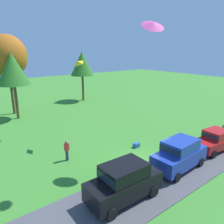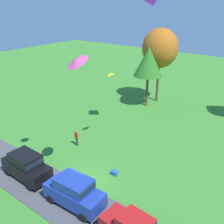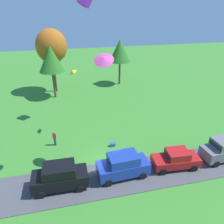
{
  "view_description": "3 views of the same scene",
  "coord_description": "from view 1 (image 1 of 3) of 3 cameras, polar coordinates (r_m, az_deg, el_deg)",
  "views": [
    {
      "loc": [
        -11.65,
        -10.62,
        8.65
      ],
      "look_at": [
        -0.24,
        4.16,
        3.27
      ],
      "focal_mm": 35.0,
      "sensor_mm": 36.0,
      "label": 1
    },
    {
      "loc": [
        12.54,
        -12.49,
        14.05
      ],
      "look_at": [
        0.16,
        3.72,
        5.24
      ],
      "focal_mm": 42.0,
      "sensor_mm": 36.0,
      "label": 2
    },
    {
      "loc": [
        -3.2,
        -16.67,
        14.2
      ],
      "look_at": [
        1.85,
        5.04,
        2.92
      ],
      "focal_mm": 35.0,
      "sensor_mm": 36.0,
      "label": 3
    }
  ],
  "objects": [
    {
      "name": "ground_plane",
      "position": [
        17.98,
        8.97,
        -12.89
      ],
      "size": [
        120.0,
        120.0,
        0.0
      ],
      "primitive_type": "plane",
      "color": "#3D842D"
    },
    {
      "name": "pavement_strip",
      "position": [
        16.75,
        14.66,
        -15.47
      ],
      "size": [
        36.0,
        4.4,
        0.06
      ],
      "primitive_type": "cube",
      "color": "#4C4C51",
      "rests_on": "ground"
    },
    {
      "name": "car_suv_far_end",
      "position": [
        13.33,
        3.16,
        -17.44
      ],
      "size": [
        4.63,
        2.11,
        2.28
      ],
      "color": "black",
      "rests_on": "ground"
    },
    {
      "name": "car_suv_near_entrance",
      "position": [
        17.06,
        17.24,
        -10.25
      ],
      "size": [
        4.69,
        2.23,
        2.28
      ],
      "color": "#1E389E",
      "rests_on": "ground"
    },
    {
      "name": "car_sedan_mid_row",
      "position": [
        21.32,
        25.41,
        -6.47
      ],
      "size": [
        4.52,
        2.2,
        1.84
      ],
      "color": "red",
      "rests_on": "ground"
    },
    {
      "name": "person_on_lawn",
      "position": [
        18.06,
        -11.73,
        -9.77
      ],
      "size": [
        0.36,
        0.24,
        1.71
      ],
      "color": "#2D334C",
      "rests_on": "ground"
    },
    {
      "name": "tree_left_of_center",
      "position": [
        29.76,
        -24.58,
        10.18
      ],
      "size": [
        3.95,
        3.95,
        8.34
      ],
      "color": "brown",
      "rests_on": "ground"
    },
    {
      "name": "tree_right_of_center",
      "position": [
        32.31,
        -25.67,
        12.99
      ],
      "size": [
        5.0,
        5.0,
        10.55
      ],
      "color": "brown",
      "rests_on": "ground"
    },
    {
      "name": "tree_center_back",
      "position": [
        37.91,
        -7.82,
        12.34
      ],
      "size": [
        3.92,
        3.92,
        8.27
      ],
      "color": "brown",
      "rests_on": "ground"
    },
    {
      "name": "cooler_box",
      "position": [
        20.32,
        6.39,
        -8.6
      ],
      "size": [
        0.56,
        0.4,
        0.4
      ],
      "primitive_type": "cube",
      "color": "blue",
      "rests_on": "ground"
    },
    {
      "name": "kite_delta_over_trees",
      "position": [
        15.86,
        10.7,
        21.58
      ],
      "size": [
        2.04,
        1.99,
        1.05
      ],
      "primitive_type": "cone",
      "rotation": [
        0.54,
        0.0,
        5.89
      ],
      "color": "#EA4C9E"
    },
    {
      "name": "kite_diamond_mid_center",
      "position": [
        19.6,
        -9.02,
        12.62
      ],
      "size": [
        0.78,
        0.96,
        0.6
      ],
      "primitive_type": "pyramid",
      "rotation": [
        -0.51,
        0.0,
        1.58
      ],
      "color": "yellow"
    }
  ]
}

